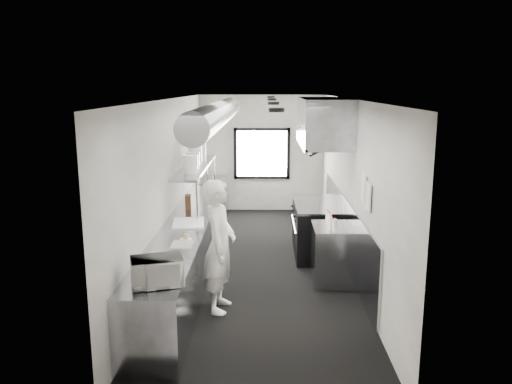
{
  "coord_description": "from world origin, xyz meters",
  "views": [
    {
      "loc": [
        0.09,
        -8.23,
        3.01
      ],
      "look_at": [
        -0.06,
        -0.2,
        1.33
      ],
      "focal_mm": 35.71,
      "sensor_mm": 36.0,
      "label": 1
    }
  ],
  "objects_px": {
    "squeeze_bottle_c": "(330,220)",
    "knife_block": "(188,202)",
    "exhaust_hood": "(323,122)",
    "prep_counter": "(188,249)",
    "range": "(317,228)",
    "deli_tub_b": "(148,260)",
    "cutting_board": "(189,223)",
    "bottle_station": "(333,254)",
    "deli_tub_a": "(142,268)",
    "small_plate": "(186,240)",
    "microwave": "(157,271)",
    "squeeze_bottle_a": "(335,225)",
    "line_cook": "(219,246)",
    "plate_stack_a": "(190,164)",
    "plate_stack_d": "(200,152)",
    "plate_stack_b": "(193,161)",
    "squeeze_bottle_d": "(328,219)",
    "squeeze_bottle_e": "(327,216)",
    "far_work_table": "(212,199)",
    "plate_stack_c": "(195,155)",
    "pass_shelf": "(196,167)",
    "squeeze_bottle_b": "(330,223)"
  },
  "relations": [
    {
      "from": "range",
      "to": "deli_tub_b",
      "type": "bearing_deg",
      "value": -127.45
    },
    {
      "from": "deli_tub_a",
      "to": "cutting_board",
      "type": "bearing_deg",
      "value": 84.07
    },
    {
      "from": "small_plate",
      "to": "plate_stack_a",
      "type": "height_order",
      "value": "plate_stack_a"
    },
    {
      "from": "plate_stack_d",
      "to": "squeeze_bottle_d",
      "type": "relative_size",
      "value": 2.18
    },
    {
      "from": "small_plate",
      "to": "bottle_station",
      "type": "bearing_deg",
      "value": 19.02
    },
    {
      "from": "deli_tub_a",
      "to": "small_plate",
      "type": "bearing_deg",
      "value": 76.04
    },
    {
      "from": "exhaust_hood",
      "to": "knife_block",
      "type": "relative_size",
      "value": 9.19
    },
    {
      "from": "small_plate",
      "to": "plate_stack_c",
      "type": "relative_size",
      "value": 0.49
    },
    {
      "from": "line_cook",
      "to": "deli_tub_a",
      "type": "xyz_separation_m",
      "value": [
        -0.81,
        -1.0,
        0.05
      ]
    },
    {
      "from": "exhaust_hood",
      "to": "squeeze_bottle_a",
      "type": "relative_size",
      "value": 11.6
    },
    {
      "from": "deli_tub_b",
      "to": "squeeze_bottle_e",
      "type": "height_order",
      "value": "squeeze_bottle_e"
    },
    {
      "from": "microwave",
      "to": "pass_shelf",
      "type": "bearing_deg",
      "value": 74.12
    },
    {
      "from": "far_work_table",
      "to": "plate_stack_b",
      "type": "relative_size",
      "value": 4.05
    },
    {
      "from": "deli_tub_a",
      "to": "squeeze_bottle_a",
      "type": "distance_m",
      "value": 2.99
    },
    {
      "from": "exhaust_hood",
      "to": "small_plate",
      "type": "xyz_separation_m",
      "value": [
        -2.11,
        -2.15,
        -1.48
      ]
    },
    {
      "from": "far_work_table",
      "to": "line_cook",
      "type": "distance_m",
      "value": 4.97
    },
    {
      "from": "exhaust_hood",
      "to": "knife_block",
      "type": "height_order",
      "value": "exhaust_hood"
    },
    {
      "from": "bottle_station",
      "to": "deli_tub_b",
      "type": "height_order",
      "value": "deli_tub_b"
    },
    {
      "from": "exhaust_hood",
      "to": "prep_counter",
      "type": "xyz_separation_m",
      "value": [
        -2.25,
        -1.2,
        -1.94
      ]
    },
    {
      "from": "knife_block",
      "to": "squeeze_bottle_d",
      "type": "relative_size",
      "value": 1.5
    },
    {
      "from": "far_work_table",
      "to": "plate_stack_c",
      "type": "distance_m",
      "value": 2.44
    },
    {
      "from": "prep_counter",
      "to": "squeeze_bottle_c",
      "type": "distance_m",
      "value": 2.3
    },
    {
      "from": "pass_shelf",
      "to": "plate_stack_c",
      "type": "relative_size",
      "value": 8.18
    },
    {
      "from": "plate_stack_c",
      "to": "squeeze_bottle_a",
      "type": "xyz_separation_m",
      "value": [
        2.34,
        -2.13,
        -0.76
      ]
    },
    {
      "from": "plate_stack_a",
      "to": "deli_tub_a",
      "type": "bearing_deg",
      "value": -93.08
    },
    {
      "from": "microwave",
      "to": "plate_stack_d",
      "type": "bearing_deg",
      "value": 73.81
    },
    {
      "from": "prep_counter",
      "to": "far_work_table",
      "type": "height_order",
      "value": "same"
    },
    {
      "from": "knife_block",
      "to": "deli_tub_b",
      "type": "bearing_deg",
      "value": -98.72
    },
    {
      "from": "squeeze_bottle_a",
      "to": "far_work_table",
      "type": "bearing_deg",
      "value": 118.38
    },
    {
      "from": "cutting_board",
      "to": "squeeze_bottle_e",
      "type": "xyz_separation_m",
      "value": [
        2.19,
        0.2,
        0.07
      ]
    },
    {
      "from": "small_plate",
      "to": "prep_counter",
      "type": "bearing_deg",
      "value": 98.08
    },
    {
      "from": "prep_counter",
      "to": "cutting_board",
      "type": "xyz_separation_m",
      "value": [
        0.04,
        -0.08,
        0.46
      ]
    },
    {
      "from": "knife_block",
      "to": "plate_stack_d",
      "type": "bearing_deg",
      "value": 78.88
    },
    {
      "from": "line_cook",
      "to": "squeeze_bottle_c",
      "type": "relative_size",
      "value": 9.44
    },
    {
      "from": "line_cook",
      "to": "plate_stack_b",
      "type": "distance_m",
      "value": 2.54
    },
    {
      "from": "squeeze_bottle_c",
      "to": "line_cook",
      "type": "bearing_deg",
      "value": -146.96
    },
    {
      "from": "range",
      "to": "squeeze_bottle_b",
      "type": "height_order",
      "value": "squeeze_bottle_b"
    },
    {
      "from": "line_cook",
      "to": "knife_block",
      "type": "distance_m",
      "value": 2.25
    },
    {
      "from": "squeeze_bottle_c",
      "to": "knife_block",
      "type": "bearing_deg",
      "value": 155.21
    },
    {
      "from": "cutting_board",
      "to": "squeeze_bottle_e",
      "type": "height_order",
      "value": "squeeze_bottle_e"
    },
    {
      "from": "exhaust_hood",
      "to": "plate_stack_b",
      "type": "height_order",
      "value": "exhaust_hood"
    },
    {
      "from": "squeeze_bottle_a",
      "to": "knife_block",
      "type": "bearing_deg",
      "value": 149.56
    },
    {
      "from": "plate_stack_c",
      "to": "line_cook",
      "type": "bearing_deg",
      "value": -76.2
    },
    {
      "from": "deli_tub_a",
      "to": "squeeze_bottle_c",
      "type": "height_order",
      "value": "squeeze_bottle_c"
    },
    {
      "from": "squeeze_bottle_c",
      "to": "squeeze_bottle_d",
      "type": "distance_m",
      "value": 0.12
    },
    {
      "from": "cutting_board",
      "to": "bottle_station",
      "type": "bearing_deg",
      "value": -3.0
    },
    {
      "from": "microwave",
      "to": "squeeze_bottle_c",
      "type": "xyz_separation_m",
      "value": [
        2.15,
        2.4,
        -0.06
      ]
    },
    {
      "from": "deli_tub_b",
      "to": "far_work_table",
      "type": "bearing_deg",
      "value": 88.11
    },
    {
      "from": "plate_stack_a",
      "to": "squeeze_bottle_d",
      "type": "relative_size",
      "value": 1.86
    },
    {
      "from": "squeeze_bottle_d",
      "to": "squeeze_bottle_e",
      "type": "height_order",
      "value": "squeeze_bottle_e"
    }
  ]
}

